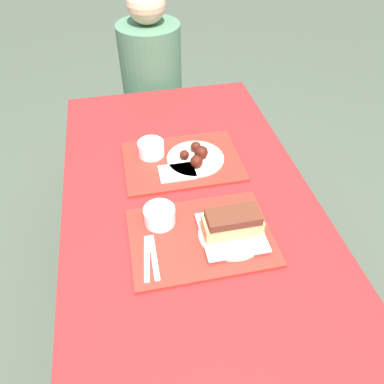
{
  "coord_description": "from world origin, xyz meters",
  "views": [
    {
      "loc": [
        -0.19,
        -0.95,
        1.67
      ],
      "look_at": [
        0.01,
        -0.02,
        0.77
      ],
      "focal_mm": 35.0,
      "sensor_mm": 36.0,
      "label": 1
    }
  ],
  "objects_px": {
    "wings_plate_far": "(196,156)",
    "person_seated_across": "(151,68)",
    "tray_near": "(202,237)",
    "bowl_coleslaw_near": "(160,215)",
    "bowl_coleslaw_far": "(151,148)",
    "brisket_sandwich_plate": "(232,227)",
    "tray_far": "(182,161)"
  },
  "relations": [
    {
      "from": "tray_far",
      "to": "bowl_coleslaw_near",
      "type": "relative_size",
      "value": 4.4
    },
    {
      "from": "tray_far",
      "to": "bowl_coleslaw_near",
      "type": "distance_m",
      "value": 0.33
    },
    {
      "from": "tray_far",
      "to": "wings_plate_far",
      "type": "height_order",
      "value": "wings_plate_far"
    },
    {
      "from": "tray_far",
      "to": "wings_plate_far",
      "type": "bearing_deg",
      "value": -10.48
    },
    {
      "from": "person_seated_across",
      "to": "wings_plate_far",
      "type": "bearing_deg",
      "value": -84.95
    },
    {
      "from": "tray_far",
      "to": "bowl_coleslaw_far",
      "type": "height_order",
      "value": "bowl_coleslaw_far"
    },
    {
      "from": "person_seated_across",
      "to": "bowl_coleslaw_far",
      "type": "bearing_deg",
      "value": -97.12
    },
    {
      "from": "tray_far",
      "to": "bowl_coleslaw_far",
      "type": "bearing_deg",
      "value": 151.64
    },
    {
      "from": "tray_near",
      "to": "bowl_coleslaw_near",
      "type": "xyz_separation_m",
      "value": [
        -0.12,
        0.09,
        0.04
      ]
    },
    {
      "from": "person_seated_across",
      "to": "brisket_sandwich_plate",
      "type": "bearing_deg",
      "value": -85.18
    },
    {
      "from": "person_seated_across",
      "to": "tray_near",
      "type": "bearing_deg",
      "value": -89.58
    },
    {
      "from": "tray_near",
      "to": "person_seated_across",
      "type": "bearing_deg",
      "value": 90.42
    },
    {
      "from": "tray_near",
      "to": "brisket_sandwich_plate",
      "type": "relative_size",
      "value": 2.14
    },
    {
      "from": "tray_near",
      "to": "brisket_sandwich_plate",
      "type": "xyz_separation_m",
      "value": [
        0.09,
        -0.02,
        0.05
      ]
    },
    {
      "from": "tray_far",
      "to": "person_seated_across",
      "type": "bearing_deg",
      "value": 91.36
    },
    {
      "from": "tray_near",
      "to": "wings_plate_far",
      "type": "bearing_deg",
      "value": 80.47
    },
    {
      "from": "bowl_coleslaw_far",
      "to": "wings_plate_far",
      "type": "xyz_separation_m",
      "value": [
        0.17,
        -0.07,
        -0.02
      ]
    },
    {
      "from": "bowl_coleslaw_near",
      "to": "person_seated_across",
      "type": "height_order",
      "value": "person_seated_across"
    },
    {
      "from": "wings_plate_far",
      "to": "person_seated_across",
      "type": "height_order",
      "value": "person_seated_across"
    },
    {
      "from": "wings_plate_far",
      "to": "person_seated_across",
      "type": "relative_size",
      "value": 0.31
    },
    {
      "from": "brisket_sandwich_plate",
      "to": "wings_plate_far",
      "type": "distance_m",
      "value": 0.4
    },
    {
      "from": "tray_far",
      "to": "wings_plate_far",
      "type": "distance_m",
      "value": 0.06
    },
    {
      "from": "bowl_coleslaw_near",
      "to": "tray_far",
      "type": "bearing_deg",
      "value": 66.55
    },
    {
      "from": "wings_plate_far",
      "to": "person_seated_across",
      "type": "bearing_deg",
      "value": 95.05
    },
    {
      "from": "tray_near",
      "to": "person_seated_across",
      "type": "distance_m",
      "value": 1.21
    },
    {
      "from": "brisket_sandwich_plate",
      "to": "person_seated_across",
      "type": "xyz_separation_m",
      "value": [
        -0.1,
        1.22,
        -0.03
      ]
    },
    {
      "from": "tray_far",
      "to": "person_seated_across",
      "type": "xyz_separation_m",
      "value": [
        -0.02,
        0.81,
        0.01
      ]
    },
    {
      "from": "brisket_sandwich_plate",
      "to": "tray_far",
      "type": "bearing_deg",
      "value": 101.6
    },
    {
      "from": "wings_plate_far",
      "to": "person_seated_across",
      "type": "xyz_separation_m",
      "value": [
        -0.07,
        0.82,
        -0.01
      ]
    },
    {
      "from": "bowl_coleslaw_far",
      "to": "person_seated_across",
      "type": "distance_m",
      "value": 0.76
    },
    {
      "from": "wings_plate_far",
      "to": "person_seated_across",
      "type": "distance_m",
      "value": 0.83
    },
    {
      "from": "bowl_coleslaw_near",
      "to": "bowl_coleslaw_far",
      "type": "relative_size",
      "value": 1.0
    }
  ]
}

